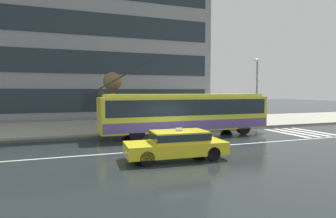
{
  "coord_description": "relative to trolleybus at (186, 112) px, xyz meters",
  "views": [
    {
      "loc": [
        -5.74,
        -14.71,
        3.0
      ],
      "look_at": [
        0.68,
        3.3,
        1.83
      ],
      "focal_mm": 29.68,
      "sensor_mm": 36.0,
      "label": 1
    }
  ],
  "objects": [
    {
      "name": "street_lamp",
      "position": [
        7.97,
        2.73,
        2.03
      ],
      "size": [
        0.6,
        0.32,
        5.76
      ],
      "color": "gray",
      "rests_on": "sidewalk_slab"
    },
    {
      "name": "street_tree_bare",
      "position": [
        -4.37,
        4.54,
        2.01
      ],
      "size": [
        1.89,
        1.74,
        4.43
      ],
      "color": "#4D452C",
      "rests_on": "sidewalk_slab"
    },
    {
      "name": "sidewalk_slab",
      "position": [
        -1.88,
        6.6,
        -1.51
      ],
      "size": [
        80.0,
        10.0,
        0.14
      ],
      "primitive_type": "cube",
      "color": "gray",
      "rests_on": "ground_plane"
    },
    {
      "name": "crosswalk_stripe_center",
      "position": [
        8.98,
        -1.69,
        -1.57
      ],
      "size": [
        0.44,
        4.4,
        0.01
      ],
      "primitive_type": "cube",
      "color": "beige",
      "rests_on": "ground_plane"
    },
    {
      "name": "pedestrian_approaching_curb",
      "position": [
        -0.05,
        3.41,
        -0.48
      ],
      "size": [
        0.5,
        0.5,
        1.63
      ],
      "color": "#47403A",
      "rests_on": "sidewalk_slab"
    },
    {
      "name": "taxi_oncoming_near",
      "position": [
        -3.11,
        -6.24,
        -0.88
      ],
      "size": [
        4.55,
        1.96,
        1.39
      ],
      "color": "yellow",
      "rests_on": "ground_plane"
    },
    {
      "name": "bus_shelter",
      "position": [
        -1.31,
        3.76,
        0.43
      ],
      "size": [
        4.19,
        1.54,
        2.53
      ],
      "color": "gray",
      "rests_on": "sidewalk_slab"
    },
    {
      "name": "crosswalk_stripe_edge_near",
      "position": [
        7.18,
        -1.69,
        -1.57
      ],
      "size": [
        0.44,
        4.4,
        0.01
      ],
      "primitive_type": "cube",
      "color": "beige",
      "rests_on": "ground_plane"
    },
    {
      "name": "ground_plane",
      "position": [
        -1.88,
        -2.98,
        -1.58
      ],
      "size": [
        160.0,
        160.0,
        0.0
      ],
      "primitive_type": "plane",
      "color": "#202628"
    },
    {
      "name": "trolleybus",
      "position": [
        0.0,
        0.0,
        0.0
      ],
      "size": [
        12.34,
        2.66,
        5.18
      ],
      "color": "yellow",
      "rests_on": "ground_plane"
    },
    {
      "name": "pedestrian_at_shelter",
      "position": [
        1.51,
        3.41,
        0.25
      ],
      "size": [
        1.55,
        1.55,
        2.07
      ],
      "color": "#2B2353",
      "rests_on": "sidewalk_slab"
    },
    {
      "name": "crosswalk_stripe_inner_b",
      "position": [
        9.88,
        -1.69,
        -1.57
      ],
      "size": [
        0.44,
        4.4,
        0.01
      ],
      "primitive_type": "cube",
      "color": "beige",
      "rests_on": "ground_plane"
    },
    {
      "name": "lane_centre_line",
      "position": [
        -1.88,
        -4.18,
        -1.58
      ],
      "size": [
        72.0,
        0.14,
        0.01
      ],
      "primitive_type": "cube",
      "color": "silver",
      "rests_on": "ground_plane"
    },
    {
      "name": "crosswalk_stripe_inner_a",
      "position": [
        8.08,
        -1.69,
        -1.57
      ],
      "size": [
        0.44,
        4.4,
        0.01
      ],
      "primitive_type": "cube",
      "color": "beige",
      "rests_on": "ground_plane"
    },
    {
      "name": "pedestrian_waiting_by_pole",
      "position": [
        -2.71,
        2.31,
        0.2
      ],
      "size": [
        1.55,
        1.55,
        2.0
      ],
      "color": "navy",
      "rests_on": "sidewalk_slab"
    },
    {
      "name": "pedestrian_walking_past",
      "position": [
        -3.47,
        3.37,
        0.04
      ],
      "size": [
        1.38,
        1.38,
        1.86
      ],
      "color": "#182946",
      "rests_on": "sidewalk_slab"
    }
  ]
}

